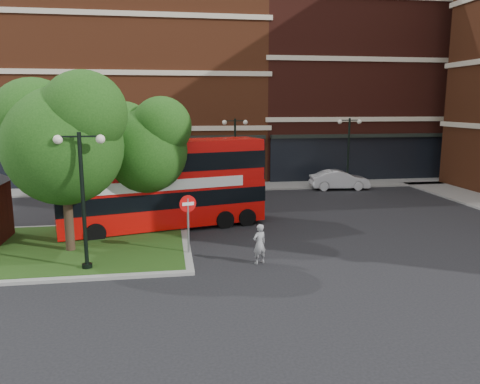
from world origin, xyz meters
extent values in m
plane|color=black|center=(0.00, 0.00, 0.00)|extent=(120.00, 120.00, 0.00)
cube|color=slate|center=(0.00, 16.50, 0.06)|extent=(44.00, 3.00, 0.12)
cube|color=brown|center=(-8.00, 24.00, 7.00)|extent=(26.00, 12.00, 14.00)
cube|color=#471911|center=(14.00, 24.00, 8.00)|extent=(18.00, 12.00, 16.00)
cube|color=gray|center=(-8.00, 3.00, 0.06)|extent=(12.60, 7.60, 0.12)
cube|color=#19380F|center=(-8.00, 3.00, 0.07)|extent=(12.00, 7.00, 0.15)
cylinder|color=#2D2116|center=(-6.50, 2.50, 1.96)|extent=(0.36, 0.36, 3.92)
sphere|color=#194411|center=(-6.50, 2.50, 4.34)|extent=(4.60, 4.60, 4.60)
sphere|color=#194411|center=(-7.65, 3.19, 5.25)|extent=(3.45, 3.45, 3.45)
sphere|color=#194411|center=(-5.58, 2.04, 5.60)|extent=(3.22, 3.22, 3.22)
cylinder|color=#2D2116|center=(-3.50, 5.00, 1.74)|extent=(0.36, 0.36, 3.47)
sphere|color=#194411|center=(-3.50, 5.00, 3.84)|extent=(3.80, 3.80, 3.80)
sphere|color=#194411|center=(-4.45, 5.57, 4.65)|extent=(2.85, 2.85, 2.85)
sphere|color=#194411|center=(-2.74, 4.62, 4.96)|extent=(2.66, 2.66, 2.66)
cylinder|color=black|center=(-5.50, 0.20, 2.50)|extent=(0.14, 0.14, 5.00)
cylinder|color=black|center=(-5.50, 0.20, 0.15)|extent=(0.36, 0.36, 0.30)
cube|color=black|center=(-5.50, 0.20, 4.85)|extent=(1.40, 0.06, 0.06)
sphere|color=#F2EACC|center=(-6.20, 0.20, 4.75)|extent=(0.32, 0.32, 0.32)
sphere|color=#F2EACC|center=(-4.80, 0.20, 4.75)|extent=(0.32, 0.32, 0.32)
cylinder|color=black|center=(2.00, 14.50, 2.50)|extent=(0.14, 0.14, 5.00)
cylinder|color=black|center=(2.00, 14.50, 0.15)|extent=(0.36, 0.36, 0.30)
cube|color=black|center=(2.00, 14.50, 4.85)|extent=(1.40, 0.06, 0.06)
sphere|color=#F2EACC|center=(1.30, 14.50, 4.75)|extent=(0.32, 0.32, 0.32)
sphere|color=#F2EACC|center=(2.70, 14.50, 4.75)|extent=(0.32, 0.32, 0.32)
cylinder|color=black|center=(10.00, 14.50, 2.50)|extent=(0.14, 0.14, 5.00)
cylinder|color=black|center=(10.00, 14.50, 0.15)|extent=(0.36, 0.36, 0.30)
cube|color=black|center=(10.00, 14.50, 4.85)|extent=(1.40, 0.06, 0.06)
sphere|color=#F2EACC|center=(9.30, 14.50, 4.75)|extent=(0.32, 0.32, 0.32)
sphere|color=#F2EACC|center=(10.70, 14.50, 4.75)|extent=(0.32, 0.32, 0.32)
cube|color=red|center=(-2.77, 5.81, 1.33)|extent=(10.01, 4.57, 1.86)
cube|color=red|center=(-2.77, 5.81, 3.20)|extent=(9.91, 4.53, 1.86)
cube|color=black|center=(-2.77, 5.81, 3.29)|extent=(10.01, 4.57, 0.84)
cube|color=silver|center=(-2.49, 4.71, 2.31)|extent=(7.11, 1.85, 0.49)
imported|color=gray|center=(0.79, 0.10, 0.76)|extent=(0.66, 0.56, 1.53)
imported|color=#ABADB2|center=(-4.80, 14.50, 0.77)|extent=(4.60, 2.00, 1.54)
imported|color=silver|center=(9.47, 14.62, 0.68)|extent=(4.23, 1.83, 1.35)
cylinder|color=slate|center=(-1.80, 1.50, 1.16)|extent=(0.08, 0.08, 2.31)
cylinder|color=red|center=(-1.80, 1.50, 2.10)|extent=(0.66, 0.22, 0.67)
cube|color=white|center=(-1.80, 1.50, 2.10)|extent=(0.47, 0.16, 0.13)
camera|label=1|loc=(-2.58, -16.48, 5.93)|focal=35.00mm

